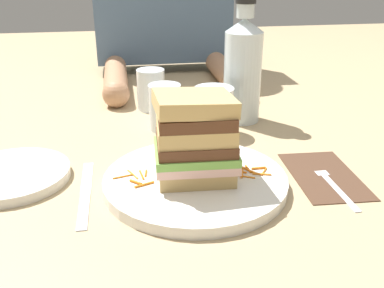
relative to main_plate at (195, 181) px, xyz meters
name	(u,v)px	position (x,y,z in m)	size (l,w,h in m)	color
ground_plane	(201,183)	(0.01, 0.01, -0.01)	(3.00, 3.00, 0.00)	tan
main_plate	(195,181)	(0.00, 0.00, 0.00)	(0.28, 0.28, 0.02)	white
sandwich	(195,138)	(0.00, 0.00, 0.07)	(0.12, 0.11, 0.13)	tan
carrot_shred_0	(133,174)	(-0.09, 0.02, 0.01)	(0.00, 0.00, 0.03)	orange
carrot_shred_1	(142,175)	(-0.08, 0.01, 0.01)	(0.00, 0.00, 0.03)	orange
carrot_shred_2	(136,182)	(-0.09, -0.01, 0.01)	(0.00, 0.00, 0.02)	orange
carrot_shred_3	(146,173)	(-0.07, 0.02, 0.01)	(0.00, 0.00, 0.02)	orange
carrot_shred_4	(123,176)	(-0.11, 0.01, 0.01)	(0.00, 0.00, 0.03)	orange
carrot_shred_5	(144,184)	(-0.08, -0.02, 0.01)	(0.00, 0.00, 0.03)	orange
carrot_shred_6	(260,169)	(0.10, 0.00, 0.01)	(0.00, 0.00, 0.02)	orange
carrot_shred_7	(262,174)	(0.10, -0.01, 0.01)	(0.00, 0.00, 0.03)	orange
carrot_shred_8	(242,173)	(0.07, -0.01, 0.01)	(0.00, 0.00, 0.03)	orange
carrot_shred_9	(246,177)	(0.07, -0.02, 0.01)	(0.00, 0.00, 0.03)	orange
carrot_shred_10	(247,168)	(0.09, 0.01, 0.01)	(0.00, 0.00, 0.02)	orange
carrot_shred_11	(241,172)	(0.07, 0.00, 0.01)	(0.00, 0.00, 0.02)	orange
carrot_shred_12	(264,172)	(0.11, -0.01, 0.01)	(0.00, 0.00, 0.03)	orange
carrot_shred_13	(250,171)	(0.09, 0.00, 0.01)	(0.00, 0.00, 0.03)	orange
napkin_dark	(324,175)	(0.21, 0.00, -0.01)	(0.10, 0.17, 0.00)	#4C3323
fork	(330,180)	(0.21, -0.02, 0.00)	(0.02, 0.17, 0.00)	silver
knife	(85,194)	(-0.16, 0.00, -0.01)	(0.02, 0.20, 0.00)	silver
juice_glass	(214,113)	(0.07, 0.21, 0.03)	(0.08, 0.08, 0.09)	white
water_bottle	(243,69)	(0.14, 0.27, 0.10)	(0.08, 0.08, 0.25)	silver
empty_tumbler_0	(151,90)	(-0.04, 0.37, 0.04)	(0.06, 0.06, 0.09)	silver
empty_tumbler_1	(165,107)	(-0.02, 0.25, 0.04)	(0.06, 0.06, 0.09)	silver
side_plate	(11,175)	(-0.28, 0.07, 0.00)	(0.18, 0.18, 0.02)	white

